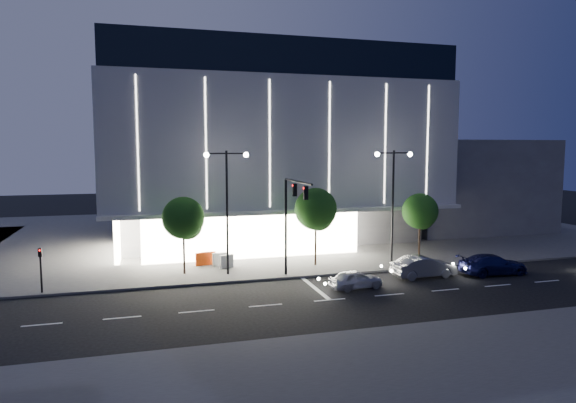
# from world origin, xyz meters

# --- Properties ---
(ground) EXTENTS (160.00, 160.00, 0.00)m
(ground) POSITION_xyz_m (0.00, 0.00, 0.00)
(ground) COLOR black
(ground) RESTS_ON ground
(sidewalk_museum) EXTENTS (70.00, 40.00, 0.15)m
(sidewalk_museum) POSITION_xyz_m (5.00, 24.00, 0.07)
(sidewalk_museum) COLOR #474747
(sidewalk_museum) RESTS_ON ground
(sidewalk_near) EXTENTS (70.00, 10.00, 0.15)m
(sidewalk_near) POSITION_xyz_m (5.00, -12.00, 0.07)
(sidewalk_near) COLOR #474747
(sidewalk_near) RESTS_ON ground
(museum) EXTENTS (30.00, 25.80, 18.00)m
(museum) POSITION_xyz_m (2.98, 22.31, 9.27)
(museum) COLOR #4C4C51
(museum) RESTS_ON ground
(annex_building) EXTENTS (16.00, 20.00, 10.00)m
(annex_building) POSITION_xyz_m (26.00, 24.00, 5.00)
(annex_building) COLOR #4C4C51
(annex_building) RESTS_ON ground
(traffic_mast) EXTENTS (0.33, 5.89, 7.07)m
(traffic_mast) POSITION_xyz_m (1.00, 3.34, 5.03)
(traffic_mast) COLOR black
(traffic_mast) RESTS_ON ground
(street_lamp_west) EXTENTS (3.16, 0.36, 9.00)m
(street_lamp_west) POSITION_xyz_m (-3.00, 6.00, 5.96)
(street_lamp_west) COLOR black
(street_lamp_west) RESTS_ON ground
(street_lamp_east) EXTENTS (3.16, 0.36, 9.00)m
(street_lamp_east) POSITION_xyz_m (10.00, 6.00, 5.96)
(street_lamp_east) COLOR black
(street_lamp_east) RESTS_ON ground
(ped_signal_far) EXTENTS (0.22, 0.24, 3.00)m
(ped_signal_far) POSITION_xyz_m (-15.00, 4.50, 1.89)
(ped_signal_far) COLOR black
(ped_signal_far) RESTS_ON ground
(tree_left) EXTENTS (3.02, 3.02, 5.72)m
(tree_left) POSITION_xyz_m (-5.97, 7.02, 4.03)
(tree_left) COLOR black
(tree_left) RESTS_ON ground
(tree_mid) EXTENTS (3.25, 3.25, 6.15)m
(tree_mid) POSITION_xyz_m (4.03, 7.02, 4.33)
(tree_mid) COLOR black
(tree_mid) RESTS_ON ground
(tree_right) EXTENTS (2.91, 2.91, 5.51)m
(tree_right) POSITION_xyz_m (13.03, 7.02, 3.88)
(tree_right) COLOR black
(tree_right) RESTS_ON ground
(car_lead) EXTENTS (3.77, 1.91, 1.23)m
(car_lead) POSITION_xyz_m (4.52, 0.40, 0.62)
(car_lead) COLOR silver
(car_lead) RESTS_ON ground
(car_second) EXTENTS (4.70, 1.78, 1.53)m
(car_second) POSITION_xyz_m (10.36, 1.83, 0.77)
(car_second) COLOR gray
(car_second) RESTS_ON ground
(car_third) EXTENTS (5.15, 2.29, 1.47)m
(car_third) POSITION_xyz_m (15.65, 1.20, 0.73)
(car_third) COLOR #13154A
(car_third) RESTS_ON ground
(barrier_a) EXTENTS (1.10, 0.27, 1.00)m
(barrier_a) POSITION_xyz_m (-3.94, 9.42, 0.65)
(barrier_a) COLOR #C63E0B
(barrier_a) RESTS_ON sidewalk_museum
(barrier_b) EXTENTS (1.12, 0.63, 1.00)m
(barrier_b) POSITION_xyz_m (-2.79, 7.92, 0.65)
(barrier_b) COLOR #B8B8B8
(barrier_b) RESTS_ON sidewalk_museum
(barrier_c) EXTENTS (1.13, 0.42, 1.00)m
(barrier_c) POSITION_xyz_m (-4.42, 9.27, 0.65)
(barrier_c) COLOR #E53D0C
(barrier_c) RESTS_ON sidewalk_museum
(barrier_d) EXTENTS (1.12, 0.37, 1.00)m
(barrier_d) POSITION_xyz_m (-3.16, 8.83, 0.65)
(barrier_d) COLOR silver
(barrier_d) RESTS_ON sidewalk_museum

